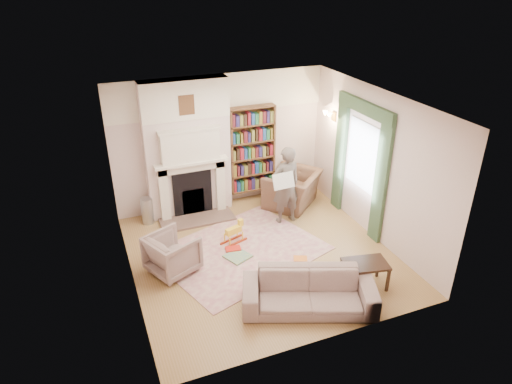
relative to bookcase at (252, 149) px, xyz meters
name	(u,v)px	position (x,y,z in m)	size (l,w,h in m)	color
floor	(261,254)	(-0.65, -2.12, -1.18)	(4.50, 4.50, 0.00)	olive
ceiling	(262,103)	(-0.65, -2.12, 1.62)	(4.50, 4.50, 0.00)	white
wall_back	(221,141)	(-0.65, 0.13, 0.22)	(4.50, 4.50, 0.00)	silver
wall_front	(329,257)	(-0.65, -4.37, 0.22)	(4.50, 4.50, 0.00)	silver
wall_left	(124,209)	(-2.90, -2.12, 0.22)	(4.50, 4.50, 0.00)	silver
wall_right	(375,165)	(1.60, -2.12, 0.22)	(4.50, 4.50, 0.00)	silver
fireplace	(188,150)	(-1.40, -0.07, 0.21)	(1.70, 0.58, 2.80)	silver
bookcase	(252,149)	(0.00, 0.00, 0.00)	(1.00, 0.24, 1.85)	brown
window	(362,155)	(1.58, -1.72, 0.27)	(0.02, 0.90, 1.30)	silver
curtain_left	(381,182)	(1.55, -2.42, 0.02)	(0.07, 0.32, 2.40)	#324B30
curtain_right	(340,155)	(1.55, -1.02, 0.02)	(0.07, 0.32, 2.40)	#324B30
pelmet	(365,108)	(1.54, -1.72, 1.20)	(0.09, 1.70, 0.24)	#324B30
wall_sconce	(326,117)	(1.38, -0.62, 0.72)	(0.20, 0.24, 0.24)	gold
rug	(241,251)	(-0.96, -1.88, -1.17)	(2.78, 2.14, 0.01)	beige
armchair_reading	(292,189)	(0.71, -0.58, -0.80)	(1.14, 1.00, 0.74)	#4B3228
armchair_left	(172,254)	(-2.22, -2.01, -0.83)	(0.74, 0.76, 0.69)	#A89C8B
sofa	(309,292)	(-0.51, -3.69, -0.88)	(2.00, 0.78, 0.58)	#AA9B8C
man_reading	(286,185)	(0.26, -1.18, -0.37)	(0.59, 0.39, 1.61)	#564C45
newspaper	(284,181)	(0.11, -1.38, -0.15)	(0.44, 0.02, 0.31)	beige
coffee_table	(364,274)	(0.56, -3.56, -0.95)	(0.70, 0.45, 0.45)	black
paraffin_heater	(147,211)	(-2.34, -0.22, -0.90)	(0.24, 0.24, 0.55)	#A4A7AC
rocking_horse	(234,233)	(-0.98, -1.57, -0.95)	(0.50, 0.20, 0.44)	yellow
board_game	(238,256)	(-1.08, -2.05, -1.15)	(0.39, 0.39, 0.03)	#CBC947
game_box_lid	(233,249)	(-1.08, -1.82, -1.14)	(0.28, 0.18, 0.05)	red
comic_annuals	(290,264)	(-0.30, -2.60, -1.16)	(0.76, 0.42, 0.02)	red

